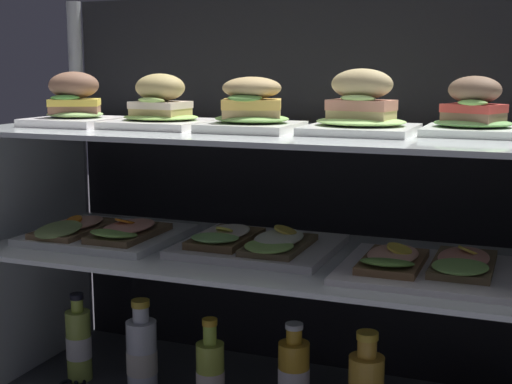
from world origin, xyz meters
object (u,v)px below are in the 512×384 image
object	(u,v)px
plated_roll_sandwich_near_right_corner	(75,106)
juice_bottle_front_left_end	(79,344)
open_sandwich_tray_right_of_center	(104,232)
juice_bottle_front_second	(142,354)
plated_roll_sandwich_center	(361,112)
open_sandwich_tray_mid_left	(427,265)
open_sandwich_tray_mid_right	(254,243)
plated_roll_sandwich_mid_left	(252,111)
juice_bottle_back_left	(210,373)
juice_bottle_near_post	(294,376)
plated_roll_sandwich_left_of_center	(474,114)
plated_roll_sandwich_mid_right	(160,108)

from	to	relation	value
plated_roll_sandwich_near_right_corner	juice_bottle_front_left_end	distance (m)	0.56
juice_bottle_front_left_end	open_sandwich_tray_right_of_center	bearing A→B (deg)	5.89
juice_bottle_front_second	juice_bottle_front_left_end	bearing A→B (deg)	-178.12
plated_roll_sandwich_center	open_sandwich_tray_mid_left	distance (m)	0.32
open_sandwich_tray_right_of_center	plated_roll_sandwich_center	bearing A→B (deg)	3.41
plated_roll_sandwich_near_right_corner	open_sandwich_tray_mid_right	distance (m)	0.51
plated_roll_sandwich_near_right_corner	open_sandwich_tray_right_of_center	size ratio (longest dim) A/B	0.57
plated_roll_sandwich_near_right_corner	plated_roll_sandwich_mid_left	bearing A→B (deg)	1.30
plated_roll_sandwich_center	juice_bottle_front_second	size ratio (longest dim) A/B	0.98
open_sandwich_tray_mid_right	juice_bottle_back_left	xyz separation A→B (m)	(-0.09, -0.05, -0.29)
plated_roll_sandwich_mid_left	open_sandwich_tray_mid_right	bearing A→B (deg)	99.99
plated_roll_sandwich_mid_left	juice_bottle_front_left_end	world-z (taller)	plated_roll_sandwich_mid_left
open_sandwich_tray_right_of_center	juice_bottle_front_second	world-z (taller)	open_sandwich_tray_right_of_center
juice_bottle_back_left	juice_bottle_near_post	size ratio (longest dim) A/B	0.98
open_sandwich_tray_right_of_center	juice_bottle_back_left	distance (m)	0.40
plated_roll_sandwich_center	open_sandwich_tray_right_of_center	size ratio (longest dim) A/B	0.64
open_sandwich_tray_mid_right	juice_bottle_near_post	xyz separation A→B (m)	(0.10, -0.02, -0.28)
plated_roll_sandwich_left_of_center	juice_bottle_back_left	bearing A→B (deg)	-169.28
plated_roll_sandwich_near_right_corner	plated_roll_sandwich_center	xyz separation A→B (m)	(0.64, 0.04, -0.00)
plated_roll_sandwich_mid_right	open_sandwich_tray_mid_right	bearing A→B (deg)	2.72
juice_bottle_front_second	juice_bottle_near_post	world-z (taller)	juice_bottle_front_second
plated_roll_sandwich_center	open_sandwich_tray_right_of_center	bearing A→B (deg)	-176.59
juice_bottle_near_post	open_sandwich_tray_mid_right	bearing A→B (deg)	169.08
plated_roll_sandwich_mid_right	plated_roll_sandwich_center	size ratio (longest dim) A/B	0.98
plated_roll_sandwich_mid_right	open_sandwich_tray_mid_right	distance (m)	0.35
open_sandwich_tray_mid_left	juice_bottle_front_second	distance (m)	0.69
plated_roll_sandwich_center	juice_bottle_front_second	world-z (taller)	plated_roll_sandwich_center
open_sandwich_tray_right_of_center	juice_bottle_near_post	size ratio (longest dim) A/B	1.61
plated_roll_sandwich_left_of_center	juice_bottle_front_left_end	world-z (taller)	plated_roll_sandwich_left_of_center
plated_roll_sandwich_near_right_corner	juice_bottle_front_second	size ratio (longest dim) A/B	0.86
juice_bottle_near_post	plated_roll_sandwich_center	bearing A→B (deg)	10.68
open_sandwich_tray_mid_left	juice_bottle_near_post	size ratio (longest dim) A/B	1.61
plated_roll_sandwich_near_right_corner	juice_bottle_front_left_end	world-z (taller)	plated_roll_sandwich_near_right_corner
plated_roll_sandwich_center	open_sandwich_tray_mid_right	bearing A→B (deg)	-178.72
plated_roll_sandwich_mid_left	open_sandwich_tray_mid_right	world-z (taller)	plated_roll_sandwich_mid_left
plated_roll_sandwich_center	juice_bottle_back_left	bearing A→B (deg)	-170.47
open_sandwich_tray_right_of_center	open_sandwich_tray_mid_left	distance (m)	0.73
juice_bottle_front_left_end	juice_bottle_near_post	xyz separation A→B (m)	(0.53, 0.02, -0.00)
plated_roll_sandwich_mid_right	juice_bottle_front_second	world-z (taller)	plated_roll_sandwich_mid_right
plated_roll_sandwich_mid_left	juice_bottle_front_second	bearing A→B (deg)	-178.77
plated_roll_sandwich_left_of_center	open_sandwich_tray_right_of_center	size ratio (longest dim) A/B	0.56
plated_roll_sandwich_center	juice_bottle_back_left	distance (m)	0.65
plated_roll_sandwich_near_right_corner	open_sandwich_tray_mid_left	size ratio (longest dim) A/B	0.57
plated_roll_sandwich_mid_left	juice_bottle_front_second	xyz separation A→B (m)	(-0.27, -0.01, -0.56)
plated_roll_sandwich_near_right_corner	plated_roll_sandwich_center	world-z (taller)	plated_roll_sandwich_center
plated_roll_sandwich_near_right_corner	open_sandwich_tray_mid_right	bearing A→B (deg)	4.90
plated_roll_sandwich_mid_left	plated_roll_sandwich_center	distance (m)	0.22
open_sandwich_tray_mid_left	juice_bottle_front_second	size ratio (longest dim) A/B	1.52
open_sandwich_tray_mid_left	juice_bottle_back_left	size ratio (longest dim) A/B	1.65
plated_roll_sandwich_left_of_center	juice_bottle_back_left	distance (m)	0.78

